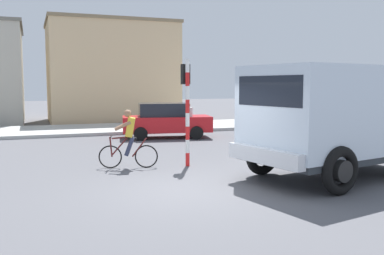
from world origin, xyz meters
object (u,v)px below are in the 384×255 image
truck_foreground (341,114)px  pedestrian_near_kerb (188,120)px  traffic_light_pole (187,97)px  cyclist (129,139)px  car_red_near (166,120)px

truck_foreground → pedestrian_near_kerb: (-0.96, 9.10, -0.82)m
truck_foreground → pedestrian_near_kerb: 9.18m
traffic_light_pole → pedestrian_near_kerb: 6.71m
pedestrian_near_kerb → traffic_light_pole: bearing=-110.5°
cyclist → car_red_near: size_ratio=0.40×
car_red_near → cyclist: bearing=-115.7°
traffic_light_pole → pedestrian_near_kerb: (2.31, 6.18, -1.22)m
traffic_light_pole → car_red_near: size_ratio=0.75×
truck_foreground → traffic_light_pole: traffic_light_pole is taller
car_red_near → truck_foreground: bearing=-79.2°
car_red_near → pedestrian_near_kerb: size_ratio=2.62×
traffic_light_pole → truck_foreground: bearing=-41.8°
pedestrian_near_kerb → car_red_near: bearing=146.3°
truck_foreground → cyclist: truck_foreground is taller
truck_foreground → traffic_light_pole: (-3.27, 2.92, 0.40)m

